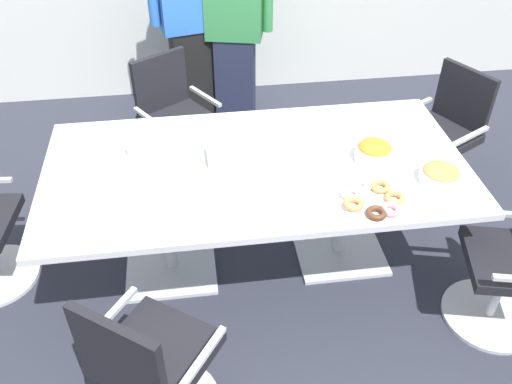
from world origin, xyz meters
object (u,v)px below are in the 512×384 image
at_px(conference_table, 256,182).
at_px(person_standing_1, 234,28).
at_px(snack_bowl_chips_orange, 374,151).
at_px(napkin_pile, 222,154).
at_px(office_chair_2, 176,125).
at_px(person_standing_0, 189,18).
at_px(office_chair_1, 441,139).
at_px(office_chair_4, 151,369).
at_px(snack_bowl_cookies, 441,174).
at_px(donut_platter, 372,199).
at_px(plate_stack, 145,148).

distance_m(conference_table, person_standing_1, 1.68).
bearing_deg(snack_bowl_chips_orange, napkin_pile, 172.60).
distance_m(office_chair_2, person_standing_0, 0.87).
bearing_deg(office_chair_1, office_chair_4, 100.42).
xyz_separation_m(snack_bowl_chips_orange, snack_bowl_cookies, (0.30, -0.25, -0.01)).
bearing_deg(person_standing_1, office_chair_1, 155.97).
bearing_deg(person_standing_0, snack_bowl_chips_orange, 106.28).
bearing_deg(snack_bowl_cookies, conference_table, 163.51).
bearing_deg(office_chair_2, conference_table, 80.66).
bearing_deg(donut_platter, snack_bowl_chips_orange, 71.87).
relative_size(conference_table, snack_bowl_chips_orange, 11.09).
height_order(donut_platter, plate_stack, plate_stack).
distance_m(person_standing_0, snack_bowl_chips_orange, 2.00).
bearing_deg(donut_platter, person_standing_0, 111.82).
distance_m(conference_table, plate_stack, 0.68).
xyz_separation_m(office_chair_1, person_standing_1, (-1.38, 1.06, 0.48)).
height_order(plate_stack, napkin_pile, napkin_pile).
bearing_deg(plate_stack, snack_bowl_cookies, -17.68).
height_order(person_standing_1, snack_bowl_chips_orange, person_standing_1).
xyz_separation_m(snack_bowl_cookies, plate_stack, (-1.60, 0.51, -0.02)).
relative_size(office_chair_1, person_standing_0, 0.49).
relative_size(office_chair_1, snack_bowl_chips_orange, 4.21).
bearing_deg(person_standing_1, person_standing_0, 6.79).
height_order(office_chair_4, plate_stack, office_chair_4).
bearing_deg(office_chair_2, donut_platter, 91.61).
height_order(person_standing_1, snack_bowl_cookies, person_standing_1).
relative_size(person_standing_0, snack_bowl_cookies, 8.13).
bearing_deg(office_chair_1, conference_table, 84.75).
bearing_deg(conference_table, person_standing_1, 88.16).
bearing_deg(napkin_pile, person_standing_1, 81.44).
bearing_deg(office_chair_1, plate_stack, 72.43).
height_order(person_standing_1, napkin_pile, person_standing_1).
xyz_separation_m(person_standing_0, person_standing_1, (0.35, -0.04, -0.08)).
height_order(person_standing_0, snack_bowl_chips_orange, person_standing_0).
relative_size(office_chair_1, office_chair_2, 1.00).
relative_size(office_chair_1, person_standing_1, 0.53).
bearing_deg(office_chair_2, snack_bowl_cookies, 103.91).
xyz_separation_m(conference_table, snack_bowl_chips_orange, (0.67, -0.04, 0.18)).
xyz_separation_m(snack_bowl_chips_orange, donut_platter, (-0.12, -0.37, -0.04)).
relative_size(office_chair_2, donut_platter, 2.72).
xyz_separation_m(person_standing_1, snack_bowl_cookies, (0.92, -1.94, -0.09)).
bearing_deg(conference_table, office_chair_1, 22.77).
bearing_deg(office_chair_4, person_standing_1, 111.65).
xyz_separation_m(person_standing_1, napkin_pile, (-0.24, -1.59, -0.10)).
xyz_separation_m(office_chair_2, snack_bowl_chips_orange, (1.14, -1.10, 0.40)).
xyz_separation_m(office_chair_4, plate_stack, (-0.01, 1.25, 0.37)).
relative_size(office_chair_1, napkin_pile, 5.40).
distance_m(snack_bowl_cookies, donut_platter, 0.44).
height_order(person_standing_1, plate_stack, person_standing_1).
xyz_separation_m(person_standing_1, plate_stack, (-0.68, -1.44, -0.11)).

